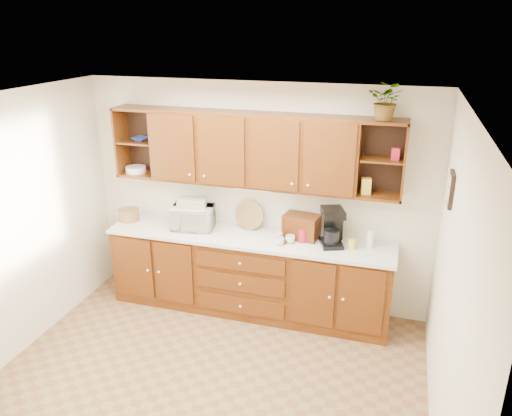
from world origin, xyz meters
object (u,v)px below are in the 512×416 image
Objects in this scene: bread_box at (301,226)px; coffee_maker at (332,227)px; potted_plant at (387,101)px; microwave at (193,218)px.

coffee_maker is (0.35, -0.08, 0.06)m from bread_box.
microwave is at bearing -177.65° from potted_plant.
bread_box is at bearing 146.61° from coffee_maker.
microwave is 1.61m from coffee_maker.
bread_box is 0.37m from coffee_maker.
potted_plant is at bearing -11.78° from coffee_maker.
bread_box is at bearing -5.51° from microwave.
coffee_maker is 1.11× the size of potted_plant.
potted_plant reaches higher than bread_box.
potted_plant is at bearing 7.71° from bread_box.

